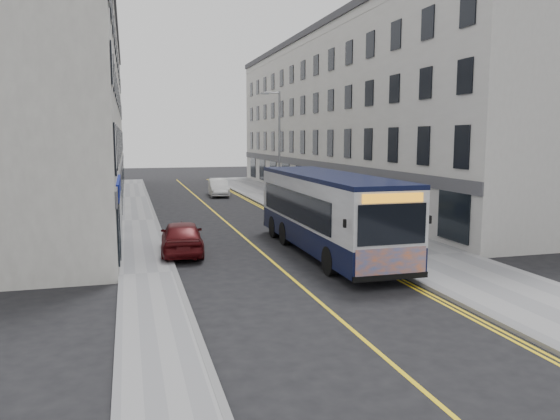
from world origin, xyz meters
TOP-DOWN VIEW (x-y plane):
  - ground at (0.00, 0.00)m, footprint 140.00×140.00m
  - pavement_east at (6.25, 12.00)m, footprint 4.50×64.00m
  - pavement_west at (-5.00, 12.00)m, footprint 2.00×64.00m
  - kerb_east at (4.00, 12.00)m, footprint 0.18×64.00m
  - kerb_west at (-4.00, 12.00)m, footprint 0.18×64.00m
  - road_centre_line at (0.00, 12.00)m, footprint 0.12×64.00m
  - road_dbl_yellow_inner at (3.55, 12.00)m, footprint 0.10×64.00m
  - road_dbl_yellow_outer at (3.75, 12.00)m, footprint 0.10×64.00m
  - terrace_east at (11.50, 21.00)m, footprint 6.00×46.00m
  - terrace_west at (-9.00, 21.00)m, footprint 6.00×46.00m
  - streetlamp at (4.17, 14.00)m, footprint 1.32×0.18m
  - city_bus at (2.69, 0.66)m, footprint 2.78×11.94m
  - bicycle at (5.76, -1.04)m, footprint 2.23×1.51m
  - pedestrian_near at (4.65, 14.35)m, footprint 0.67×0.49m
  - pedestrian_far at (5.72, 16.40)m, footprint 0.87×0.73m
  - car_white at (1.89, 24.89)m, footprint 1.81×4.44m
  - car_maroon at (-3.40, 2.23)m, footprint 2.07×4.52m

SIDE VIEW (x-z plane):
  - ground at x=0.00m, z-range 0.00..0.00m
  - road_centre_line at x=0.00m, z-range 0.00..0.01m
  - road_dbl_yellow_inner at x=3.55m, z-range 0.00..0.01m
  - road_dbl_yellow_outer at x=3.75m, z-range 0.00..0.01m
  - pavement_east at x=6.25m, z-range 0.00..0.12m
  - pavement_west at x=-5.00m, z-range 0.00..0.12m
  - kerb_east at x=4.00m, z-range 0.00..0.13m
  - kerb_west at x=-4.00m, z-range 0.00..0.13m
  - bicycle at x=5.76m, z-range 0.12..1.23m
  - car_white at x=1.89m, z-range 0.00..1.43m
  - car_maroon at x=-3.40m, z-range 0.00..1.50m
  - pedestrian_far at x=5.72m, z-range 0.12..1.74m
  - pedestrian_near at x=4.65m, z-range 0.12..1.82m
  - city_bus at x=2.69m, z-range 0.16..3.63m
  - streetlamp at x=4.17m, z-range 0.38..8.38m
  - terrace_east at x=11.50m, z-range 0.00..13.00m
  - terrace_west at x=-9.00m, z-range 0.00..13.00m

